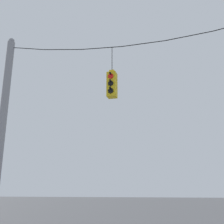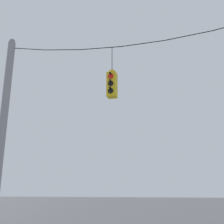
# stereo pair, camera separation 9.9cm
# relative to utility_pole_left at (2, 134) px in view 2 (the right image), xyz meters

# --- Properties ---
(utility_pole_left) EXTENTS (0.32, 0.32, 8.53)m
(utility_pole_left) POSITION_rel_utility_pole_left_xyz_m (0.00, 0.00, 0.00)
(utility_pole_left) COLOR gray
(utility_pole_left) RESTS_ON ground_plane
(span_wire) EXTENTS (11.62, 0.03, 0.72)m
(span_wire) POSITION_rel_utility_pole_left_xyz_m (5.81, 0.00, 3.38)
(span_wire) COLOR black
(traffic_light_over_intersection) EXTENTS (0.34, 0.46, 2.05)m
(traffic_light_over_intersection) POSITION_rel_utility_pole_left_xyz_m (4.60, -0.01, 1.62)
(traffic_light_over_intersection) COLOR yellow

